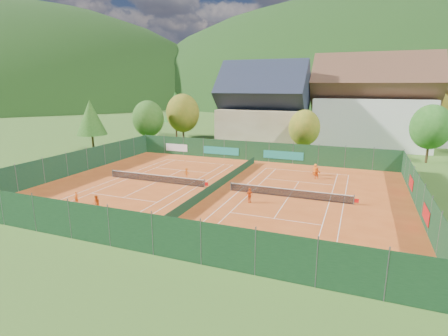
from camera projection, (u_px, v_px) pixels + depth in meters
ground at (218, 189)px, 39.23m from camera, size 600.00×600.00×0.00m
clay_pad at (218, 189)px, 39.23m from camera, size 40.00×32.00×0.01m
court_markings_left at (156, 182)px, 42.06m from camera, size 11.03×23.83×0.00m
court_markings_right at (288, 197)px, 36.39m from camera, size 11.03×23.83×0.00m
tennis_net_left at (157, 178)px, 41.89m from camera, size 13.30×0.10×1.02m
tennis_net_right at (290, 193)px, 36.22m from camera, size 13.30×0.10×1.02m
court_divider at (217, 185)px, 39.11m from camera, size 0.03×28.80×1.00m
fence_north at (254, 151)px, 53.53m from camera, size 40.00×0.10×3.00m
fence_south at (130, 231)px, 24.39m from camera, size 40.00×0.04×3.00m
fence_west at (77, 162)px, 45.97m from camera, size 0.04×32.00×3.00m
fence_east at (420, 197)px, 31.83m from camera, size 0.09×32.00×3.00m
chalet at (263, 111)px, 65.92m from camera, size 16.20×12.00×16.00m
hotel_block_a at (372, 107)px, 64.44m from camera, size 21.60×11.00×17.25m
tree_west_front at (148, 119)px, 63.89m from camera, size 5.72×5.72×8.69m
tree_west_mid at (183, 113)px, 67.75m from camera, size 6.44×6.44×9.78m
tree_west_back at (176, 107)px, 76.97m from camera, size 5.60×5.60×10.00m
tree_center at (304, 128)px, 55.92m from camera, size 5.01×5.01×7.60m
tree_east_front at (431, 127)px, 51.19m from camera, size 5.72×5.72×8.69m
tree_west_side at (91, 118)px, 58.62m from camera, size 5.04×5.04×9.00m
tree_east_back at (429, 111)px, 64.66m from camera, size 7.15×7.15×10.86m
mountain_backdrop at (379, 158)px, 249.75m from camera, size 820.00×530.00×242.00m
ball_hopper at (318, 249)px, 23.65m from camera, size 0.34×0.34×0.80m
loose_ball_0 at (94, 197)px, 36.48m from camera, size 0.07×0.07×0.07m
loose_ball_1 at (239, 221)px, 29.88m from camera, size 0.07×0.07×0.07m
player_left_near at (76, 198)px, 34.34m from camera, size 0.45×0.30×1.22m
player_left_mid at (96, 203)px, 32.43m from camera, size 0.87×0.79×1.46m
player_left_far at (187, 173)px, 44.12m from camera, size 0.80×0.49×1.21m
player_right_near at (249, 195)px, 34.59m from camera, size 0.77×0.95×1.51m
player_right_far_a at (315, 170)px, 45.07m from camera, size 0.74×0.49×1.51m
player_right_far_b at (317, 173)px, 43.46m from camera, size 1.33×1.10×1.43m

